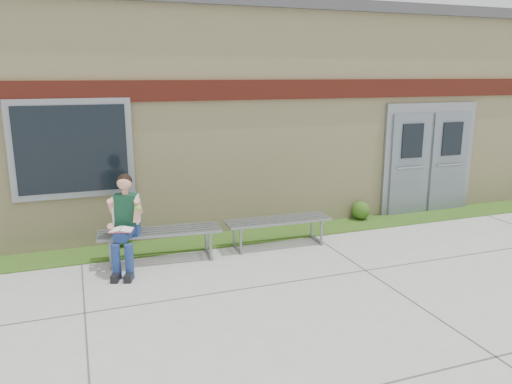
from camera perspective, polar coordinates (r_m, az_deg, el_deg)
name	(u,v)px	position (r m, az deg, el deg)	size (l,w,h in m)	color
ground	(321,294)	(6.88, 7.48, -11.46)	(80.00, 80.00, 0.00)	#9E9E99
grass_strip	(255,236)	(9.09, -0.08, -5.01)	(16.00, 0.80, 0.02)	#244712
school_building	(206,108)	(11.90, -5.75, 9.55)	(16.20, 6.22, 4.20)	beige
bench_left	(160,237)	(8.00, -10.88, -5.07)	(1.93, 0.69, 0.49)	slate
bench_right	(278,225)	(8.52, 2.53, -3.81)	(1.82, 0.55, 0.47)	slate
girl	(125,221)	(7.63, -14.75, -3.24)	(0.58, 0.91, 1.44)	navy
shrub_mid	(123,236)	(8.81, -14.93, -4.86)	(0.34, 0.34, 0.34)	#244712
shrub_east	(361,210)	(10.25, 11.88, -2.06)	(0.36, 0.36, 0.36)	#244712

